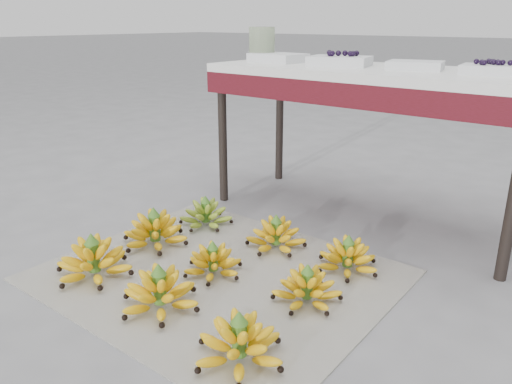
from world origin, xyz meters
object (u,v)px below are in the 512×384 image
Objects in this scene: bunch_front_left at (94,261)px; bunch_back_center at (276,236)px; bunch_mid_right at (307,289)px; newspaper_mat at (219,275)px; bunch_front_right at (239,344)px; bunch_back_left at (206,215)px; tray_left at (340,60)px; bunch_mid_left at (155,232)px; vendor_table at (372,86)px; bunch_front_center at (160,293)px; tray_right at (415,65)px; glass_jar at (262,44)px; bunch_mid_center at (213,262)px; bunch_back_right at (348,258)px; tray_far_right at (492,69)px; tray_far_left at (278,58)px.

bunch_front_left reaches higher than bunch_back_center.
newspaper_mat is at bearing 164.26° from bunch_mid_right.
bunch_front_right is 1.02m from bunch_back_left.
bunch_back_center is 1.01× the size of tray_left.
bunch_mid_left is 1.17m from tray_left.
vendor_table is 4.82× the size of tray_left.
bunch_back_center is at bearing -84.60° from tray_left.
bunch_front_center is 0.50m from bunch_mid_right.
bunch_front_right is (0.40, -0.34, 0.06)m from newspaper_mat.
glass_jar reaches higher than tray_right.
glass_jar is at bearing 120.17° from bunch_mid_center.
bunch_back_left is at bearing -168.86° from bunch_back_right.
tray_far_right is at bearing 54.89° from newspaper_mat.
tray_right reaches higher than vendor_table.
glass_jar is at bearing 93.31° from bunch_front_left.
vendor_table is at bearing 81.68° from bunch_mid_right.
bunch_mid_center is (0.38, -0.04, -0.01)m from bunch_mid_left.
bunch_back_center is 1.10m from tray_far_right.
tray_left reaches higher than bunch_front_center.
tray_right reaches higher than bunch_mid_center.
newspaper_mat is at bearing 21.19° from bunch_mid_center.
vendor_table reaches higher than bunch_front_center.
vendor_table is at bearing 81.10° from newspaper_mat.
tray_right is (-0.04, 0.58, 0.69)m from bunch_back_right.
glass_jar reaches higher than tray_far_right.
bunch_back_center is at bearing -101.31° from vendor_table.
vendor_table is at bearing 5.46° from tray_left.
bunch_mid_center is at bearing -128.17° from bunch_back_right.
glass_jar reaches higher than bunch_back_right.
glass_jar is (-0.11, 0.88, 0.75)m from bunch_mid_left.
bunch_back_center reaches higher than newspaper_mat.
tray_far_right is at bearing 73.41° from bunch_back_right.
newspaper_mat is 0.51m from bunch_back_right.
vendor_table is 0.67m from glass_jar.
bunch_mid_left is (-0.40, 0.03, 0.06)m from newspaper_mat.
bunch_back_left is 0.97m from tray_left.
newspaper_mat is 1.24m from tray_right.
glass_jar is at bearing 179.65° from vendor_table.
bunch_back_center is at bearing 54.90° from bunch_front_left.
bunch_mid_right is at bearing 10.35° from bunch_mid_center.
bunch_mid_left is at bearing -162.74° from bunch_back_center.
bunch_back_left is (-0.39, 0.62, -0.01)m from bunch_front_center.
bunch_front_left is (-0.36, -0.30, 0.06)m from newspaper_mat.
bunch_mid_left is 0.23× the size of vendor_table.
tray_far_left is 1.09× the size of tray_right.
tray_far_left reaches higher than bunch_mid_center.
bunch_front_right is 0.53m from bunch_mid_center.
bunch_front_right is at bearing -78.44° from vendor_table.
newspaper_mat is at bearing 36.29° from bunch_front_left.
bunch_back_center is at bearing 84.14° from bunch_mid_center.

